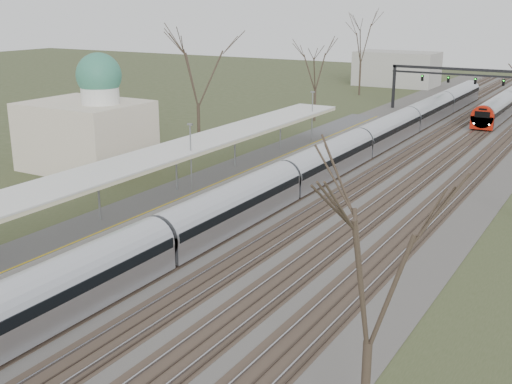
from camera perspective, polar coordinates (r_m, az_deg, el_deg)
track_bed at (r=61.88m, az=12.00°, el=2.84°), size 24.00×160.00×0.22m
platform at (r=50.57m, az=-4.61°, el=0.63°), size 3.50×69.00×1.00m
canopy at (r=46.23m, az=-7.91°, el=3.41°), size 4.10×50.00×3.11m
dome_building at (r=58.24m, az=-14.70°, el=5.51°), size 10.00×8.00×10.30m
signal_gantry at (r=89.70m, az=18.53°, el=9.64°), size 21.00×0.59×6.08m
tree_west_far at (r=62.15m, az=-5.24°, el=10.64°), size 5.50×5.50×11.33m
tree_east_near at (r=19.81m, az=10.27°, el=-6.64°), size 4.50×4.50×9.27m
train_near at (r=61.04m, az=9.14°, el=4.17°), size 2.62×90.21×3.05m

